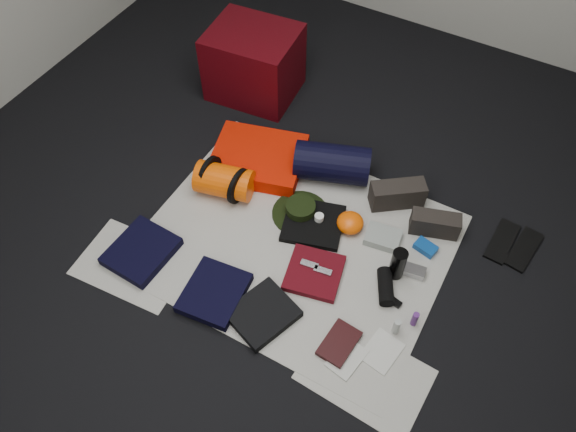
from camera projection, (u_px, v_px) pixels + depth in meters
The scene contains 37 objects.
floor at pixel (296, 244), 3.12m from camera, with size 4.50×4.50×0.02m, color black.
newspaper_mat at pixel (296, 243), 3.11m from camera, with size 1.60×1.30×0.01m, color silver.
newspaper_sheet_front_left at pixel (133, 264), 3.03m from camera, with size 0.58×0.40×0.00m, color silver.
newspaper_sheet_front_right at pixel (365, 375), 2.66m from camera, with size 0.58×0.40×0.00m, color silver.
red_cabinet at pixel (254, 63), 3.68m from camera, with size 0.55×0.46×0.46m, color #49050B.
sleeping_pad at pixel (258, 158), 3.42m from camera, with size 0.54×0.44×0.10m, color red.
stuff_sack at pixel (224, 181), 3.24m from camera, with size 0.19×0.19×0.33m, color #F95504.
sack_strap_left at pixel (210, 173), 3.26m from camera, with size 0.22×0.22×0.03m, color black.
sack_strap_right at pixel (239, 186), 3.21m from camera, with size 0.22×0.22×0.03m, color black.
navy_duffel at pixel (332, 163), 3.30m from camera, with size 0.23×0.23×0.44m, color black.
boonie_brim at pixel (300, 213), 3.22m from camera, with size 0.33×0.33×0.01m, color black.
boonie_crown at pixel (301, 209), 3.19m from camera, with size 0.17×0.17×0.07m, color black.
hiking_boot_left at pixel (397, 194), 3.21m from camera, with size 0.31×0.12×0.15m, color #292420.
hiking_boot_right at pixel (435, 224), 3.10m from camera, with size 0.27×0.10×0.13m, color #292420.
flip_flop_left at pixel (502, 241), 3.11m from camera, with size 0.11×0.30×0.02m, color black.
flip_flop_right at pixel (524, 249), 3.08m from camera, with size 0.11×0.30×0.02m, color black.
trousers_navy_a at pixel (141, 251), 3.04m from camera, with size 0.30×0.35×0.05m, color black.
trousers_navy_b at pixel (214, 293), 2.89m from camera, with size 0.29×0.33×0.05m, color black.
trousers_charcoal at pixel (263, 314), 2.82m from camera, with size 0.27×0.31×0.05m, color black.
black_tshirt at pixel (313, 223), 3.16m from camera, with size 0.33×0.31×0.03m, color black.
red_shirt at pixel (314, 273), 2.97m from camera, with size 0.28×0.28×0.04m, color #500810.
orange_stuff_sack at pixel (350, 223), 3.12m from camera, with size 0.15×0.15×0.10m, color #F95504.
first_aid_pouch at pixel (383, 237), 3.10m from camera, with size 0.19×0.14×0.05m, color gray.
water_bottle at pixel (398, 264), 2.90m from camera, with size 0.08×0.08×0.20m, color black.
speaker at pixel (386, 287), 2.89m from camera, with size 0.08×0.08×0.20m, color black.
compact_camera at pixel (415, 271), 2.97m from camera, with size 0.11×0.07×0.04m, color #ABAAAF.
cyan_case at pixel (426, 247), 3.06m from camera, with size 0.12×0.08×0.04m, color #0F4492.
toiletry_purple at pixel (415, 319), 2.77m from camera, with size 0.03×0.03×0.10m, color #542371.
toiletry_clear at pixel (396, 327), 2.75m from camera, with size 0.04×0.04×0.10m, color #A1A5A1.
paperback_book at pixel (339, 343), 2.73m from camera, with size 0.14×0.22×0.03m, color black.
map_booklet at pixel (347, 358), 2.70m from camera, with size 0.13×0.19×0.01m, color beige.
map_printout at pixel (382, 351), 2.72m from camera, with size 0.15×0.20×0.01m, color beige.
sunglasses at pixel (394, 301), 2.88m from camera, with size 0.09×0.03×0.02m, color black.
key_cluster at pixel (126, 270), 2.99m from camera, with size 0.06×0.06×0.01m, color #ABAAAF.
tape_roll at pixel (319, 217), 3.14m from camera, with size 0.05×0.05×0.04m, color white.
energy_bar_a at pixel (309, 264), 2.97m from camera, with size 0.10×0.04×0.01m, color #ABAAAF.
energy_bar_b at pixel (323, 271), 2.94m from camera, with size 0.10×0.04×0.01m, color #ABAAAF.
Camera 1 is at (0.81, -1.54, 2.59)m, focal length 35.00 mm.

